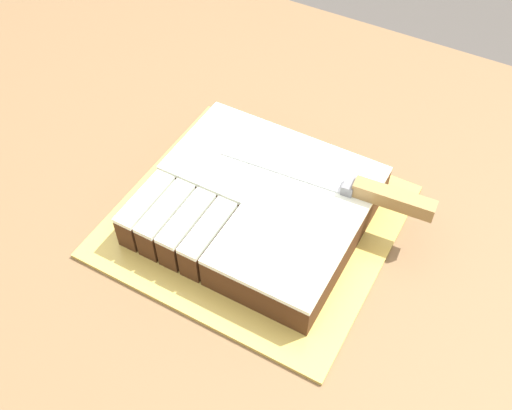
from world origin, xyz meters
The scene contains 4 objects.
countertop centered at (0.00, 0.00, 0.47)m, with size 1.40×1.10×0.94m.
cake_board centered at (0.08, 0.00, 0.94)m, with size 0.38×0.35×0.01m.
cake centered at (0.08, 0.01, 0.97)m, with size 0.29×0.27×0.06m.
knife centered at (0.21, 0.07, 1.01)m, with size 0.31×0.05×0.02m.
Camera 1 is at (0.34, -0.47, 1.61)m, focal length 42.00 mm.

